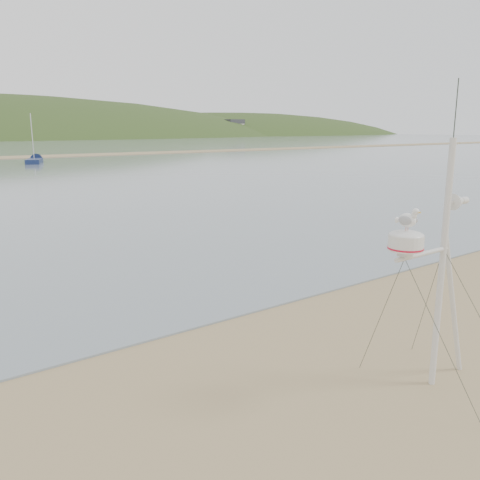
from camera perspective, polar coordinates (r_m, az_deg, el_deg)
mast_rig at (r=8.41m, az=21.36°, el=-8.20°), size 2.07×2.21×4.67m
sailboat_blue_far at (r=64.50m, az=-21.95°, el=8.32°), size 3.61×6.15×6.03m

